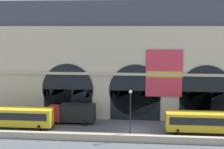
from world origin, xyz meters
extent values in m
plane|color=#54565B|center=(0.00, 0.00, 0.00)|extent=(200.00, 200.00, 0.00)
cube|color=#B2A891|center=(0.00, -5.02, 0.47)|extent=(90.00, 0.70, 0.94)
cube|color=beige|center=(0.00, 7.72, 7.71)|extent=(47.31, 5.43, 15.42)
cube|color=#424751|center=(0.00, 8.02, 17.48)|extent=(47.31, 4.83, 4.13)
cube|color=black|center=(-11.27, 4.95, 2.48)|extent=(8.20, 0.20, 4.97)
cylinder|color=black|center=(-11.27, 4.95, 4.97)|extent=(8.63, 0.20, 8.63)
cube|color=black|center=(0.00, 4.95, 2.48)|extent=(8.20, 0.20, 4.97)
cylinder|color=black|center=(0.00, 4.95, 4.97)|extent=(8.63, 0.20, 8.63)
cube|color=black|center=(11.27, 4.95, 2.48)|extent=(8.20, 0.20, 4.97)
cylinder|color=black|center=(11.27, 4.95, 4.97)|extent=(8.63, 0.20, 8.63)
cube|color=#D8334C|center=(4.55, 4.83, 7.89)|extent=(5.83, 0.12, 7.60)
cube|color=yellow|center=(4.55, 4.75, 7.74)|extent=(5.59, 0.04, 1.01)
cube|color=#C0B49A|center=(0.00, 4.85, 7.71)|extent=(47.31, 0.50, 0.44)
cube|color=gold|center=(-17.88, -0.85, 1.80)|extent=(11.00, 2.50, 2.60)
cube|color=black|center=(-17.88, -2.12, 2.15)|extent=(10.12, 0.04, 1.10)
cylinder|color=black|center=(-14.03, -1.98, 0.50)|extent=(0.28, 1.00, 1.00)
cylinder|color=black|center=(-14.03, 0.27, 0.50)|extent=(0.28, 1.00, 1.00)
cube|color=red|center=(-12.84, 2.31, 1.57)|extent=(2.00, 2.30, 2.30)
cube|color=black|center=(-9.09, 2.31, 1.77)|extent=(5.50, 2.30, 2.70)
cylinder|color=black|center=(-12.94, 1.28, 0.42)|extent=(0.28, 0.84, 0.84)
cylinder|color=black|center=(-12.94, 3.35, 0.42)|extent=(0.28, 0.84, 0.84)
cylinder|color=black|center=(-7.84, 1.28, 0.42)|extent=(0.28, 0.84, 0.84)
cylinder|color=black|center=(-7.84, 3.35, 0.42)|extent=(0.28, 0.84, 0.84)
cube|color=gold|center=(10.01, -0.89, 1.80)|extent=(11.00, 2.50, 2.60)
cube|color=black|center=(10.01, -2.16, 2.15)|extent=(10.12, 0.04, 1.10)
cylinder|color=black|center=(6.16, -2.02, 0.50)|extent=(0.28, 1.00, 1.00)
cylinder|color=black|center=(6.16, 0.23, 0.50)|extent=(0.28, 1.00, 1.00)
cylinder|color=black|center=(-0.51, -4.22, 3.25)|extent=(0.16, 0.16, 6.50)
sphere|color=#F2EDCC|center=(-0.51, -4.22, 6.68)|extent=(0.44, 0.44, 0.44)
camera|label=1|loc=(0.74, -45.83, 15.40)|focal=50.70mm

